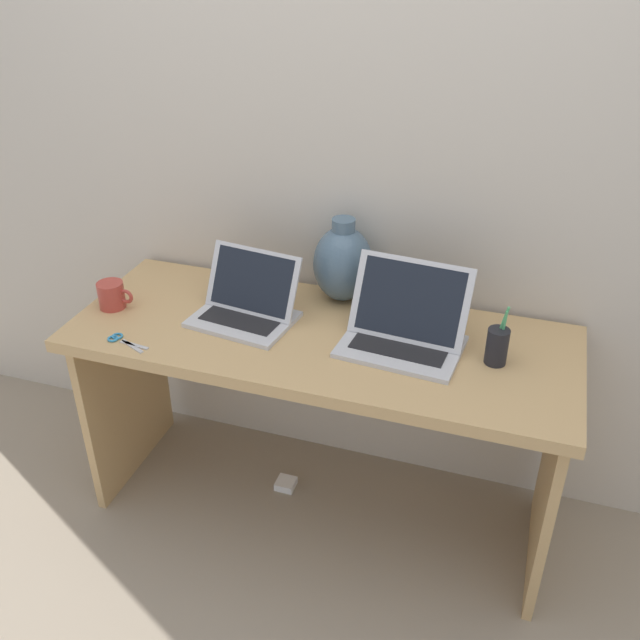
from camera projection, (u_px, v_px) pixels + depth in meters
ground_plane at (320, 505)px, 2.57m from camera, size 6.00×6.00×0.00m
back_wall at (353, 158)px, 2.24m from camera, size 4.40×0.04×2.40m
desk at (320, 374)px, 2.27m from camera, size 1.58×0.61×0.74m
laptop_left at (247, 302)px, 2.25m from camera, size 0.34×0.28×0.21m
laptop_right at (405, 325)px, 2.11m from camera, size 0.38×0.29×0.25m
green_vase at (343, 263)px, 2.32m from camera, size 0.20×0.20×0.29m
coffee_mug at (112, 295)px, 2.32m from camera, size 0.12×0.09×0.09m
pen_cup at (497, 346)px, 2.03m from camera, size 0.06×0.06×0.18m
scissors at (122, 340)px, 2.16m from camera, size 0.15×0.08×0.01m
power_brick at (286, 484)px, 2.65m from camera, size 0.07×0.07×0.03m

